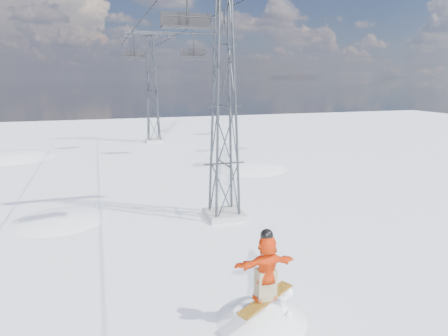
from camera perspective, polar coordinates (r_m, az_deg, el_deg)
The scene contains 8 objects.
ground at distance 13.01m, azimuth 7.77°, elevation -18.83°, with size 120.00×120.00×0.00m, color white.
snow_terrain at distance 35.24m, azimuth -15.90°, elevation -15.46°, with size 39.00×37.00×22.00m.
lift_tower_near at distance 18.89m, azimuth 0.02°, elevation 8.75°, with size 5.20×1.80×11.43m.
lift_tower_far at distance 43.35m, azimuth -10.22°, elevation 10.82°, with size 5.20×1.80×11.43m.
haul_cables at distance 30.27m, azimuth -7.03°, elevation 20.38°, with size 4.46×51.00×0.06m.
lift_chair_near at distance 16.21m, azimuth -5.29°, elevation 20.09°, with size 1.99×0.57×2.47m.
lift_chair_mid at distance 34.14m, azimuth -4.36°, elevation 16.00°, with size 2.13×0.61×2.64m.
lift_chair_far at distance 37.60m, azimuth -12.71°, elevation 15.55°, with size 2.05×0.59×2.55m.
Camera 1 is at (-4.91, -9.95, 6.79)m, focal length 32.00 mm.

